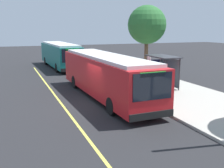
# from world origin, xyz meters

# --- Properties ---
(ground_plane) EXTENTS (120.00, 120.00, 0.00)m
(ground_plane) POSITION_xyz_m (0.00, 0.00, 0.00)
(ground_plane) COLOR #232326
(sidewalk_curb) EXTENTS (44.00, 6.40, 0.15)m
(sidewalk_curb) POSITION_xyz_m (0.00, 6.00, 0.07)
(sidewalk_curb) COLOR #A8A399
(sidewalk_curb) RESTS_ON ground_plane
(lane_stripe_center) EXTENTS (36.00, 0.14, 0.01)m
(lane_stripe_center) POSITION_xyz_m (0.00, -2.20, 0.00)
(lane_stripe_center) COLOR #E0D64C
(lane_stripe_center) RESTS_ON ground_plane
(transit_bus_main) EXTENTS (12.37, 2.97, 2.95)m
(transit_bus_main) POSITION_xyz_m (-1.37, 1.01, 1.62)
(transit_bus_main) COLOR red
(transit_bus_main) RESTS_ON ground_plane
(transit_bus_second) EXTENTS (11.63, 2.97, 2.95)m
(transit_bus_second) POSITION_xyz_m (-16.93, 0.84, 1.62)
(transit_bus_second) COLOR #146B66
(transit_bus_second) RESTS_ON ground_plane
(bus_shelter) EXTENTS (2.90, 1.60, 2.48)m
(bus_shelter) POSITION_xyz_m (-2.23, 6.16, 1.92)
(bus_shelter) COLOR #333338
(bus_shelter) RESTS_ON sidewalk_curb
(waiting_bench) EXTENTS (1.60, 0.48, 0.95)m
(waiting_bench) POSITION_xyz_m (-2.10, 6.23, 0.63)
(waiting_bench) COLOR brown
(waiting_bench) RESTS_ON sidewalk_curb
(route_sign_post) EXTENTS (0.44, 0.08, 2.80)m
(route_sign_post) POSITION_xyz_m (0.47, 3.37, 1.96)
(route_sign_post) COLOR #333338
(route_sign_post) RESTS_ON sidewalk_curb
(pedestrian_commuter) EXTENTS (0.24, 0.40, 1.69)m
(pedestrian_commuter) POSITION_xyz_m (-0.91, 3.93, 1.12)
(pedestrian_commuter) COLOR #282D47
(pedestrian_commuter) RESTS_ON sidewalk_curb
(street_tree_near_shelter) EXTENTS (3.61, 3.61, 6.70)m
(street_tree_near_shelter) POSITION_xyz_m (-7.02, 7.24, 5.01)
(street_tree_near_shelter) COLOR brown
(street_tree_near_shelter) RESTS_ON sidewalk_curb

